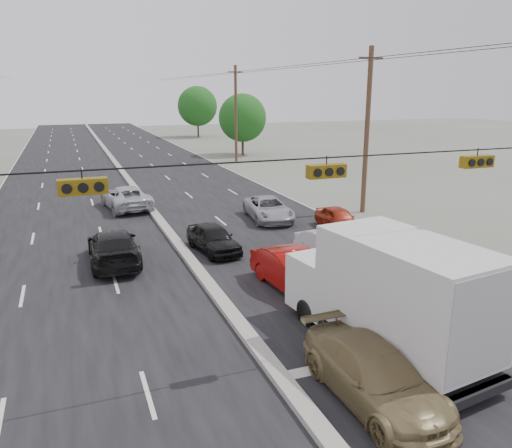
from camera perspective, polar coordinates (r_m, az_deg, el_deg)
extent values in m
plane|color=#606356|center=(14.41, 1.75, -16.23)|extent=(200.00, 200.00, 0.00)
cube|color=black|center=(42.30, -14.08, 4.41)|extent=(20.00, 160.00, 0.02)
cube|color=gray|center=(42.28, -14.09, 4.55)|extent=(0.50, 160.00, 0.20)
cylinder|color=#422D1E|center=(31.61, 12.55, 10.20)|extent=(0.30, 0.30, 10.00)
cube|color=#422D1E|center=(31.57, 13.02, 17.99)|extent=(1.60, 0.12, 0.12)
cylinder|color=#422D1E|center=(54.24, -2.32, 12.42)|extent=(0.30, 0.30, 10.00)
cube|color=#422D1E|center=(54.21, -2.37, 16.97)|extent=(1.60, 0.12, 0.12)
cylinder|color=black|center=(12.43, 1.97, 7.27)|extent=(25.00, 0.04, 0.04)
cube|color=#72590C|center=(11.54, -19.18, 4.07)|extent=(1.05, 0.30, 0.35)
cube|color=#72590C|center=(13.13, 8.03, 6.01)|extent=(1.05, 0.30, 0.35)
cube|color=#72590C|center=(16.13, 23.91, 6.54)|extent=(1.05, 0.30, 0.35)
cylinder|color=#382619|center=(60.05, -1.53, 9.10)|extent=(0.28, 0.28, 2.52)
sphere|color=#185015|center=(59.81, -1.55, 12.04)|extent=(5.60, 5.60, 5.60)
cylinder|color=#382619|center=(84.18, -6.64, 10.84)|extent=(0.28, 0.28, 2.88)
sphere|color=#185015|center=(84.00, -6.71, 13.24)|extent=(6.40, 6.40, 6.40)
cube|color=black|center=(15.63, 14.13, -12.16)|extent=(3.23, 7.29, 0.25)
cube|color=silver|center=(14.41, 16.73, -7.27)|extent=(3.16, 5.32, 2.82)
cube|color=silver|center=(17.09, 8.50, -6.48)|extent=(2.65, 2.21, 1.81)
cylinder|color=black|center=(16.64, 5.96, -10.02)|extent=(0.42, 0.94, 0.91)
cylinder|color=black|center=(17.83, 11.64, -8.49)|extent=(0.42, 0.94, 0.91)
cylinder|color=black|center=(13.62, 17.21, -16.77)|extent=(0.42, 0.94, 0.91)
cylinder|color=black|center=(15.05, 23.06, -14.11)|extent=(0.42, 0.94, 0.91)
imported|color=olive|center=(13.15, 13.31, -16.48)|extent=(2.06, 4.84, 1.39)
imported|color=#8F0B08|center=(19.26, 4.40, -5.42)|extent=(2.05, 4.75, 1.52)
imported|color=black|center=(23.77, -4.90, -1.68)|extent=(2.07, 4.05, 1.32)
imported|color=silver|center=(22.31, 8.73, -2.83)|extent=(1.91, 4.37, 1.40)
imported|color=#9E9FA5|center=(29.60, 1.43, 1.74)|extent=(2.73, 5.01, 1.33)
imported|color=navy|center=(22.61, 19.81, -3.57)|extent=(1.84, 4.24, 1.22)
imported|color=maroon|center=(27.83, 9.42, 0.57)|extent=(1.52, 3.65, 1.24)
imported|color=black|center=(22.98, -16.00, -2.59)|extent=(2.18, 5.20, 1.50)
imported|color=#B4B8BC|center=(33.45, -14.65, 2.95)|extent=(3.11, 5.65, 1.50)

